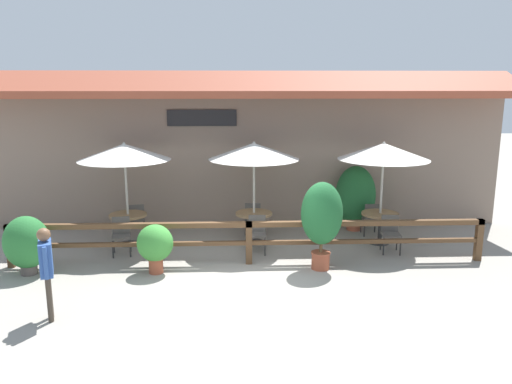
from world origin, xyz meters
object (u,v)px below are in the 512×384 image
chair_near_wallside (136,218)px  potted_plant_small_flowering (355,196)px  dining_table_middle (254,219)px  dining_table_far (380,219)px  chair_near_streetside (121,234)px  patio_umbrella_far (384,151)px  dining_table_near (128,220)px  chair_middle_streetside (257,232)px  patio_umbrella_near (124,152)px  chair_middle_wallside (253,216)px  patio_umbrella_middle (254,151)px  chair_far_streetside (390,232)px  potted_plant_broad_leaf (322,216)px  potted_plant_tall_tropical (27,243)px  potted_plant_corner_fern (155,245)px  chair_far_wallside (371,217)px  pedestrian (46,262)px

chair_near_wallside → potted_plant_small_flowering: bearing=170.4°
dining_table_middle → dining_table_far: 3.11m
chair_near_streetside → patio_umbrella_far: 6.48m
dining_table_near → chair_middle_streetside: (3.12, -0.69, -0.13)m
patio_umbrella_near → chair_middle_wallside: size_ratio=2.92×
patio_umbrella_middle → potted_plant_small_flowering: size_ratio=1.44×
chair_far_streetside → chair_middle_wallside: bearing=159.9°
patio_umbrella_far → potted_plant_small_flowering: size_ratio=1.44×
potted_plant_broad_leaf → patio_umbrella_middle: bearing=126.1°
chair_far_streetside → potted_plant_tall_tropical: (-7.93, -1.08, 0.18)m
chair_near_wallside → chair_far_streetside: same height
patio_umbrella_near → potted_plant_corner_fern: (0.95, -1.93, -1.68)m
dining_table_near → patio_umbrella_middle: patio_umbrella_middle is taller
potted_plant_tall_tropical → dining_table_far: bearing=12.5°
chair_middle_wallside → potted_plant_broad_leaf: bearing=122.5°
dining_table_near → patio_umbrella_far: bearing=-1.4°
chair_near_wallside → dining_table_far: bearing=159.1°
potted_plant_small_flowering → patio_umbrella_far: bearing=-74.0°
patio_umbrella_near → potted_plant_tall_tropical: 3.00m
patio_umbrella_far → potted_plant_tall_tropical: 8.21m
dining_table_far → potted_plant_corner_fern: (-5.23, -1.79, -0.00)m
chair_far_wallside → potted_plant_corner_fern: (-5.19, -2.45, 0.13)m
patio_umbrella_near → potted_plant_corner_fern: size_ratio=2.43×
dining_table_near → chair_near_wallside: chair_near_wallside is taller
potted_plant_tall_tropical → pedestrian: 2.46m
patio_umbrella_far → dining_table_far: bearing=0.0°
potted_plant_broad_leaf → potted_plant_small_flowering: size_ratio=1.08×
dining_table_middle → patio_umbrella_far: bearing=-3.1°
patio_umbrella_middle → chair_far_wallside: bearing=9.2°
chair_near_wallside → dining_table_middle: chair_near_wallside is taller
chair_far_wallside → pedestrian: 8.04m
dining_table_middle → chair_far_wallside: 3.11m
patio_umbrella_middle → patio_umbrella_far: size_ratio=1.00×
chair_near_streetside → dining_table_far: bearing=-5.4°
chair_middle_wallside → potted_plant_corner_fern: bearing=56.2°
dining_table_near → potted_plant_corner_fern: size_ratio=0.87×
chair_near_streetside → potted_plant_tall_tropical: size_ratio=0.70×
chair_middle_streetside → pedestrian: bearing=-133.6°
patio_umbrella_middle → dining_table_near: bearing=-179.6°
chair_near_streetside → chair_near_wallside: (0.08, 1.42, 0.00)m
potted_plant_broad_leaf → dining_table_far: bearing=44.1°
chair_far_wallside → patio_umbrella_middle: bearing=9.7°
patio_umbrella_middle → chair_middle_wallside: bearing=89.9°
chair_near_wallside → chair_middle_streetside: size_ratio=1.00×
patio_umbrella_far → potted_plant_broad_leaf: 2.69m
chair_near_wallside → patio_umbrella_middle: size_ratio=0.34×
chair_near_wallside → chair_middle_wallside: same height
dining_table_near → potted_plant_small_flowering: size_ratio=0.52×
chair_near_streetside → patio_umbrella_middle: (3.10, 0.73, 1.81)m
dining_table_near → chair_near_wallside: (0.06, 0.71, -0.13)m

